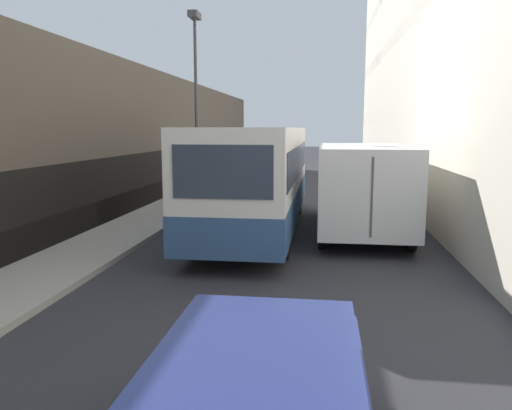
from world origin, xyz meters
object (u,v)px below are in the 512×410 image
bus (257,177)px  street_lamp (196,75)px  box_truck (361,183)px  panel_van (268,168)px

bus → street_lamp: bearing=123.6°
bus → box_truck: size_ratio=1.45×
box_truck → street_lamp: 8.35m
box_truck → street_lamp: bearing=145.6°
box_truck → bus: bearing=-173.9°
bus → street_lamp: 6.52m
box_truck → panel_van: 11.53m
bus → street_lamp: street_lamp is taller
panel_van → box_truck: bearing=-69.4°
box_truck → panel_van: box_truck is taller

